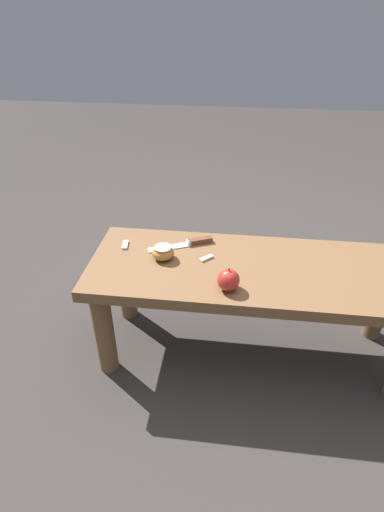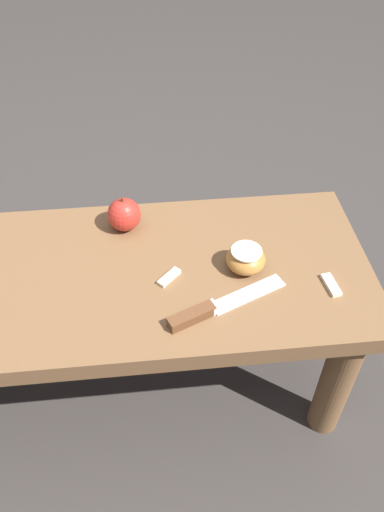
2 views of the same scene
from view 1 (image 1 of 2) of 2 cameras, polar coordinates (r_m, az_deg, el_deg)
name	(u,v)px [view 1 (image 1 of 2)]	position (r m, az deg, el deg)	size (l,w,h in m)	color
ground_plane	(246,350)	(1.63, 7.72, -13.11)	(8.00, 8.00, 0.00)	#383330
wooden_bench	(253,284)	(1.41, 8.71, -3.95)	(1.13, 0.42, 0.40)	brown
knife	(190,243)	(1.47, -0.24, 1.90)	(0.23, 0.12, 0.02)	silver
apple_whole	(228,280)	(1.24, 5.23, -3.43)	(0.07, 0.07, 0.08)	red
apple_cut	(163,253)	(1.38, -4.16, 0.49)	(0.08, 0.08, 0.05)	#B27233
apple_slice_near_knife	(125,245)	(1.48, -9.52, 1.58)	(0.03, 0.06, 0.01)	silver
apple_slice_center	(206,258)	(1.39, 2.07, -0.31)	(0.05, 0.05, 0.01)	silver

